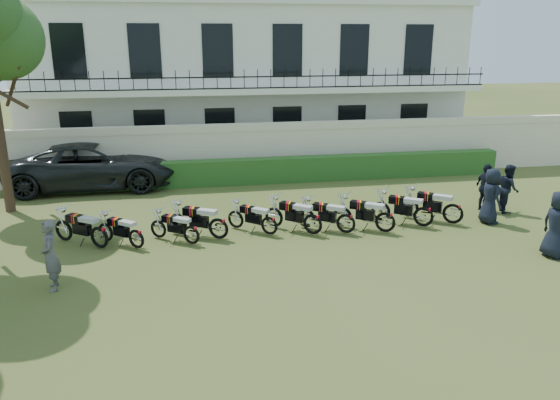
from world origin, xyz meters
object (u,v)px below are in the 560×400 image
at_px(motorcycle_2, 191,230).
at_px(suv, 93,165).
at_px(motorcycle_3, 218,223).
at_px(motorcycle_7, 386,217).
at_px(motorcycle_1, 136,234).
at_px(motorcycle_6, 346,219).
at_px(motorcycle_0, 99,232).
at_px(officer_4, 508,188).
at_px(motorcycle_8, 424,212).
at_px(motorcycle_5, 313,219).
at_px(officer_0, 557,224).
at_px(motorcycle_4, 269,221).
at_px(officer_3, 491,196).
at_px(inspector, 50,255).
at_px(motorcycle_9, 453,209).
at_px(officer_5, 485,188).

height_order(motorcycle_2, suv, suv).
distance_m(motorcycle_3, motorcycle_7, 4.98).
bearing_deg(motorcycle_1, motorcycle_6, -49.59).
distance_m(motorcycle_6, suv, 10.62).
distance_m(motorcycle_0, officer_4, 13.10).
distance_m(motorcycle_6, motorcycle_8, 2.54).
xyz_separation_m(motorcycle_5, motorcycle_7, (2.18, -0.21, 0.00)).
bearing_deg(officer_0, motorcycle_8, 26.40).
xyz_separation_m(motorcycle_4, officer_3, (7.02, -0.10, 0.44)).
distance_m(motorcycle_2, inspector, 4.00).
relative_size(motorcycle_2, motorcycle_8, 0.85).
height_order(motorcycle_5, motorcycle_9, motorcycle_9).
relative_size(motorcycle_7, officer_0, 0.91).
bearing_deg(motorcycle_1, motorcycle_2, -48.79).
height_order(motorcycle_6, officer_0, officer_0).
bearing_deg(motorcycle_7, motorcycle_9, -46.61).
xyz_separation_m(motorcycle_6, officer_4, (5.96, 1.13, 0.34)).
bearing_deg(officer_4, suv, 85.22).
height_order(motorcycle_3, motorcycle_6, motorcycle_3).
height_order(motorcycle_1, motorcycle_5, motorcycle_5).
bearing_deg(officer_0, officer_5, -18.17).
distance_m(motorcycle_9, suv, 13.43).
bearing_deg(motorcycle_2, motorcycle_6, -52.82).
bearing_deg(motorcycle_2, officer_0, -69.29).
bearing_deg(motorcycle_0, motorcycle_4, -52.02).
bearing_deg(motorcycle_2, motorcycle_8, -52.04).
bearing_deg(officer_5, motorcycle_3, 94.60).
bearing_deg(motorcycle_8, motorcycle_4, 123.65).
height_order(motorcycle_8, motorcycle_9, motorcycle_9).
bearing_deg(officer_4, motorcycle_0, 111.75).
height_order(motorcycle_4, officer_5, officer_5).
distance_m(inspector, officer_0, 12.79).
xyz_separation_m(motorcycle_6, motorcycle_9, (3.55, 0.23, 0.04)).
xyz_separation_m(motorcycle_1, officer_3, (10.83, 0.32, 0.45)).
xyz_separation_m(motorcycle_5, inspector, (-6.81, -2.48, 0.36)).
distance_m(motorcycle_5, motorcycle_6, 1.00).
bearing_deg(inspector, motorcycle_9, 92.46).
relative_size(motorcycle_2, officer_0, 0.78).
bearing_deg(motorcycle_3, motorcycle_1, 127.68).
distance_m(motorcycle_0, motorcycle_9, 10.65).
xyz_separation_m(inspector, officer_5, (13.07, 3.76, -0.04)).
relative_size(motorcycle_1, officer_0, 0.75).
height_order(motorcycle_7, officer_5, officer_5).
distance_m(motorcycle_3, officer_5, 9.12).
bearing_deg(officer_0, suv, 40.04).
bearing_deg(motorcycle_3, motorcycle_6, -63.40).
distance_m(motorcycle_1, motorcycle_8, 8.62).
height_order(suv, officer_4, suv).
bearing_deg(suv, motorcycle_2, -153.68).
xyz_separation_m(motorcycle_2, inspector, (-3.24, -2.31, 0.42)).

